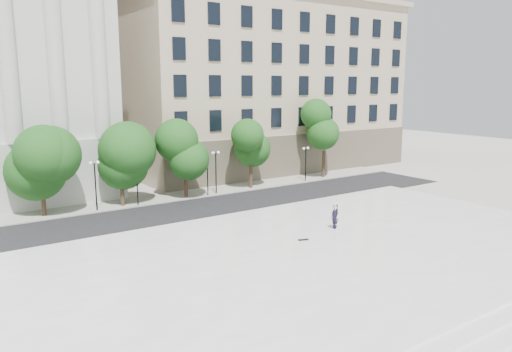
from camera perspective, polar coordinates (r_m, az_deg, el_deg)
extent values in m
plane|color=beige|center=(29.13, 7.85, -11.61)|extent=(160.00, 160.00, 0.00)
cube|color=white|center=(31.17, 4.09, -9.59)|extent=(44.00, 22.00, 0.45)
cube|color=black|center=(43.41, -8.41, -4.16)|extent=(60.00, 8.00, 0.02)
cube|color=#AAA79D|center=(48.71, -11.55, -2.59)|extent=(60.00, 4.00, 0.12)
cube|color=tan|center=(70.20, -1.50, 10.17)|extent=(36.00, 26.00, 21.00)
cylinder|color=black|center=(45.98, -13.40, -1.29)|extent=(0.10, 0.10, 3.50)
imported|color=black|center=(45.61, -13.51, 1.26)|extent=(0.79, 1.60, 0.63)
cylinder|color=black|center=(48.96, -5.55, -0.33)|extent=(0.10, 0.10, 3.50)
imported|color=black|center=(48.62, -5.60, 2.07)|extent=(0.45, 1.65, 0.66)
imported|color=black|center=(37.19, 8.99, -5.59)|extent=(0.67, 1.78, 0.48)
cube|color=black|center=(34.28, 5.43, -7.26)|extent=(0.75, 0.42, 0.07)
cube|color=white|center=(24.12, 22.23, -16.85)|extent=(44.00, 1.00, 0.30)
cube|color=white|center=(23.70, 24.32, -17.73)|extent=(44.00, 1.00, 0.15)
cylinder|color=#382619|center=(45.02, -23.12, -2.77)|extent=(0.36, 0.36, 2.47)
sphere|color=#1F5017|center=(44.42, -23.43, 1.45)|extent=(4.34, 4.34, 4.34)
cylinder|color=#382619|center=(46.32, -15.04, -1.81)|extent=(0.36, 0.36, 2.65)
sphere|color=#1F5017|center=(45.71, -15.26, 2.60)|extent=(4.45, 4.45, 4.45)
cylinder|color=#382619|center=(48.69, -8.02, -0.94)|extent=(0.36, 0.36, 2.68)
sphere|color=#1F5017|center=(48.10, -8.13, 3.32)|extent=(4.38, 4.38, 4.38)
cylinder|color=#382619|center=(52.41, -0.59, -0.04)|extent=(0.36, 0.36, 2.64)
sphere|color=#1F5017|center=(51.88, -0.60, 3.85)|extent=(3.48, 3.48, 3.48)
cylinder|color=#382619|center=(58.97, 7.72, 1.32)|extent=(0.36, 0.36, 3.20)
sphere|color=#1F5017|center=(58.44, 7.83, 5.53)|extent=(4.00, 4.00, 4.00)
cylinder|color=black|center=(45.05, -17.85, -1.30)|extent=(0.12, 0.12, 4.19)
cube|color=black|center=(44.69, -18.00, 1.34)|extent=(0.60, 0.06, 0.06)
sphere|color=white|center=(44.59, -18.37, 1.43)|extent=(0.28, 0.28, 0.28)
sphere|color=white|center=(44.75, -17.64, 1.50)|extent=(0.28, 0.28, 0.28)
cylinder|color=black|center=(49.71, -4.60, 0.21)|extent=(0.12, 0.12, 4.12)
cube|color=black|center=(49.38, -4.63, 2.56)|extent=(0.60, 0.06, 0.06)
sphere|color=white|center=(49.22, -4.94, 2.65)|extent=(0.28, 0.28, 0.28)
sphere|color=white|center=(49.52, -4.33, 2.70)|extent=(0.28, 0.28, 0.28)
cylinder|color=black|center=(56.38, 5.69, 1.20)|extent=(0.12, 0.12, 3.71)
cube|color=black|center=(56.11, 5.72, 3.07)|extent=(0.60, 0.06, 0.06)
sphere|color=white|center=(55.90, 5.49, 3.15)|extent=(0.28, 0.28, 0.28)
sphere|color=white|center=(56.29, 5.96, 3.19)|extent=(0.28, 0.28, 0.28)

